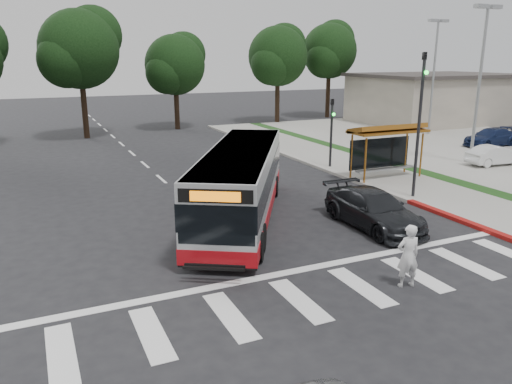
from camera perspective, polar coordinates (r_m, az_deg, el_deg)
ground at (r=17.87m, az=-2.92°, el=-5.49°), size 140.00×140.00×0.00m
sidewalk_east at (r=29.78m, az=11.23°, el=2.84°), size 4.00×40.00×0.12m
curb_east at (r=28.67m, az=7.97°, el=2.54°), size 0.30×40.00×0.15m
curb_east_red at (r=21.23m, az=22.50°, el=-3.06°), size 0.32×6.00×0.15m
parking_lot at (r=39.23m, az=23.97°, el=4.76°), size 18.00×36.00×0.10m
commercial_building at (r=52.25m, az=19.62°, el=9.89°), size 14.00×10.00×4.40m
building_roof_cap at (r=52.12m, az=19.86°, el=12.46°), size 14.60×10.60×0.30m
crosswalk_ladder at (r=13.74m, az=4.98°, el=-12.20°), size 18.00×2.60×0.01m
bus_shelter at (r=26.99m, az=14.71°, el=6.31°), size 4.20×1.60×2.86m
traffic_signal_ne_tall at (r=23.30m, az=18.24°, el=8.49°), size 0.18×0.37×6.50m
traffic_signal_ne_short at (r=28.98m, az=8.64°, el=7.48°), size 0.18×0.37×4.00m
lot_light_front at (r=32.33m, az=24.38°, el=13.23°), size 1.90×0.35×9.01m
lot_light_mid at (r=43.61m, az=19.76°, el=13.87°), size 1.90×0.35×9.01m
tree_ne_a at (r=48.94m, az=2.55°, el=15.35°), size 6.16×5.74×9.30m
tree_ne_b at (r=54.16m, az=8.43°, el=15.76°), size 6.16×5.74×10.02m
tree_north_a at (r=41.85m, az=-19.46°, el=15.27°), size 6.60×6.15×10.17m
tree_north_b at (r=45.29m, az=-9.18°, el=14.26°), size 5.72×5.33×8.43m
transit_bus at (r=19.70m, az=-1.73°, el=0.84°), size 7.59×10.67×2.83m
pedestrian at (r=14.71m, az=16.98°, el=-6.99°), size 0.74×0.55×1.85m
dark_sedan at (r=19.48m, az=13.29°, el=-1.95°), size 2.00×4.83×1.40m
parked_car_1 at (r=32.67m, az=25.67°, el=3.81°), size 3.61×1.52×1.16m
parked_car_3 at (r=39.54m, az=25.24°, el=5.69°), size 4.38×1.97×1.25m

